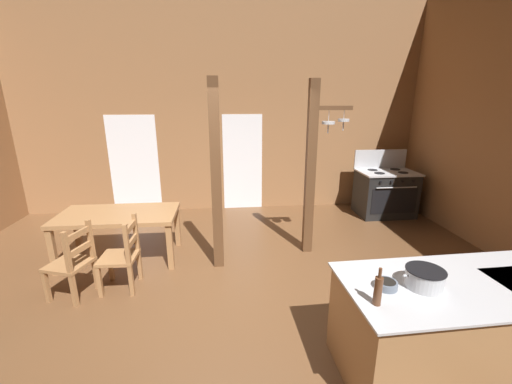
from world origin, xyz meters
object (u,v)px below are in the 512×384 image
Objects in this scene: ladderback_chair_near_window at (73,263)px; stockpot_on_counter at (425,278)px; ladderback_chair_by_post at (123,256)px; kitchen_island at (462,327)px; bottle_tall_on_counter at (378,290)px; dining_table at (118,219)px; mixing_bowl_on_counter at (386,285)px; stove_range at (385,192)px.

stockpot_on_counter is (3.45, -1.54, 0.52)m from ladderback_chair_near_window.
ladderback_chair_near_window is at bearing -166.86° from ladderback_chair_by_post.
bottle_tall_on_counter is at bearing -167.60° from kitchen_island.
ladderback_chair_near_window is 3.82m from stockpot_on_counter.
bottle_tall_on_counter is (-0.49, -0.18, 0.04)m from stockpot_on_counter.
kitchen_island is at bearing -21.34° from ladderback_chair_near_window.
stockpot_on_counter is at bearing -177.33° from kitchen_island.
ladderback_chair_by_post is (0.28, -0.82, -0.20)m from dining_table.
kitchen_island reaches higher than dining_table.
kitchen_island is 2.30× the size of ladderback_chair_near_window.
dining_table is at bearing 139.14° from mixing_bowl_on_counter.
bottle_tall_on_counter reaches higher than kitchen_island.
ladderback_chair_near_window is at bearing -154.96° from stove_range.
ladderback_chair_by_post is 3.39m from stockpot_on_counter.
ladderback_chair_near_window is 2.53× the size of stockpot_on_counter.
mixing_bowl_on_counter is (-0.31, 0.01, -0.05)m from stockpot_on_counter.
dining_table is 4.05m from stockpot_on_counter.
mixing_bowl_on_counter is (2.87, -2.48, 0.28)m from dining_table.
stove_range is 4.74m from bottle_tall_on_counter.
dining_table is (-3.63, 2.47, 0.20)m from kitchen_island.
stockpot_on_counter is at bearing -29.92° from ladderback_chair_by_post.
stove_range is at bearing 71.94° from kitchen_island.
mixing_bowl_on_counter is at bearing 178.00° from stockpot_on_counter.
bottle_tall_on_counter reaches higher than ladderback_chair_near_window.
ladderback_chair_near_window reaches higher than dining_table.
mixing_bowl_on_counter reaches higher than ladderback_chair_near_window.
ladderback_chair_by_post is (0.55, 0.13, 0.00)m from ladderback_chair_near_window.
ladderback_chair_near_window is 5.45× the size of mixing_bowl_on_counter.
bottle_tall_on_counter is (-2.22, -4.15, 0.53)m from stove_range.
stove_range is 3.52× the size of stockpot_on_counter.
ladderback_chair_near_window reaches higher than kitchen_island.
mixing_bowl_on_counter reaches higher than kitchen_island.
stockpot_on_counter reaches higher than ladderback_chair_by_post.
kitchen_island is 4.19m from ladderback_chair_near_window.
bottle_tall_on_counter is at bearing -30.23° from ladderback_chair_near_window.
bottle_tall_on_counter is (2.70, -2.68, 0.36)m from dining_table.
mixing_bowl_on_counter is 0.28m from bottle_tall_on_counter.
stockpot_on_counter reaches higher than kitchen_island.
bottle_tall_on_counter is at bearing -37.51° from ladderback_chair_by_post.
ladderback_chair_by_post is 5.45× the size of mixing_bowl_on_counter.
bottle_tall_on_counter is (2.97, -1.73, 0.56)m from ladderback_chair_near_window.
stove_range is 7.57× the size of mixing_bowl_on_counter.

